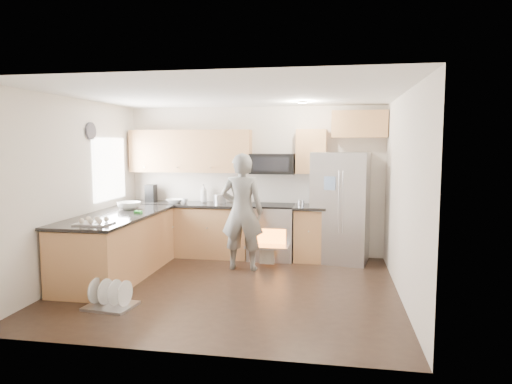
% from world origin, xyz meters
% --- Properties ---
extents(ground, '(4.50, 4.50, 0.00)m').
position_xyz_m(ground, '(0.00, 0.00, 0.00)').
color(ground, black).
rests_on(ground, ground).
extents(room_shell, '(4.54, 4.04, 2.62)m').
position_xyz_m(room_shell, '(-0.04, 0.02, 1.67)').
color(room_shell, silver).
rests_on(room_shell, ground).
extents(back_cabinet_run, '(4.45, 0.64, 2.50)m').
position_xyz_m(back_cabinet_run, '(-0.58, 1.75, 0.96)').
color(back_cabinet_run, '#BD7F4B').
rests_on(back_cabinet_run, ground).
extents(peninsula, '(0.96, 2.36, 1.04)m').
position_xyz_m(peninsula, '(-1.75, 0.25, 0.47)').
color(peninsula, '#BD7F4B').
rests_on(peninsula, ground).
extents(stove_range, '(0.76, 0.97, 1.79)m').
position_xyz_m(stove_range, '(0.35, 1.69, 0.68)').
color(stove_range, '#B7B7BC').
rests_on(stove_range, ground).
extents(refrigerator, '(1.00, 0.84, 1.82)m').
position_xyz_m(refrigerator, '(1.50, 1.70, 0.91)').
color(refrigerator, '#B7B7BC').
rests_on(refrigerator, ground).
extents(person, '(0.67, 0.44, 1.82)m').
position_xyz_m(person, '(-0.01, 0.93, 0.91)').
color(person, gray).
rests_on(person, ground).
extents(dish_rack, '(0.60, 0.51, 0.34)m').
position_xyz_m(dish_rack, '(-1.23, -0.98, 0.09)').
color(dish_rack, '#B7B7BC').
rests_on(dish_rack, ground).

